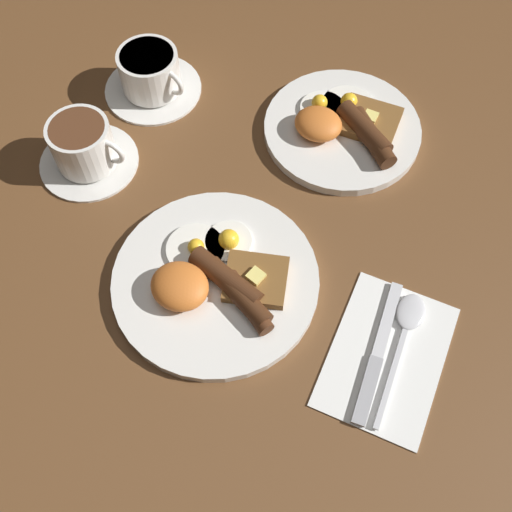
# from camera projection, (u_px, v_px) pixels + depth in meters

# --- Properties ---
(ground_plane) EXTENTS (3.00, 3.00, 0.00)m
(ground_plane) POSITION_uv_depth(u_px,v_px,m) (216.00, 283.00, 0.81)
(ground_plane) COLOR brown
(breakfast_plate_near) EXTENTS (0.28, 0.28, 0.05)m
(breakfast_plate_near) POSITION_uv_depth(u_px,v_px,m) (216.00, 280.00, 0.79)
(breakfast_plate_near) COLOR silver
(breakfast_plate_near) RESTS_ON ground_plane
(breakfast_plate_far) EXTENTS (0.24, 0.24, 0.05)m
(breakfast_plate_far) POSITION_uv_depth(u_px,v_px,m) (344.00, 127.00, 0.92)
(breakfast_plate_far) COLOR silver
(breakfast_plate_far) RESTS_ON ground_plane
(teacup_near) EXTENTS (0.15, 0.15, 0.08)m
(teacup_near) POSITION_uv_depth(u_px,v_px,m) (85.00, 148.00, 0.88)
(teacup_near) COLOR silver
(teacup_near) RESTS_ON ground_plane
(teacup_far) EXTENTS (0.16, 0.16, 0.07)m
(teacup_far) POSITION_uv_depth(u_px,v_px,m) (151.00, 75.00, 0.95)
(teacup_far) COLOR silver
(teacup_far) RESTS_ON ground_plane
(napkin) EXTENTS (0.15, 0.21, 0.01)m
(napkin) POSITION_uv_depth(u_px,v_px,m) (387.00, 356.00, 0.76)
(napkin) COLOR white
(napkin) RESTS_ON ground_plane
(knife) EXTENTS (0.04, 0.20, 0.01)m
(knife) POSITION_uv_depth(u_px,v_px,m) (376.00, 359.00, 0.75)
(knife) COLOR silver
(knife) RESTS_ON napkin
(spoon) EXTENTS (0.04, 0.19, 0.01)m
(spoon) POSITION_uv_depth(u_px,v_px,m) (407.00, 324.00, 0.77)
(spoon) COLOR silver
(spoon) RESTS_ON napkin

